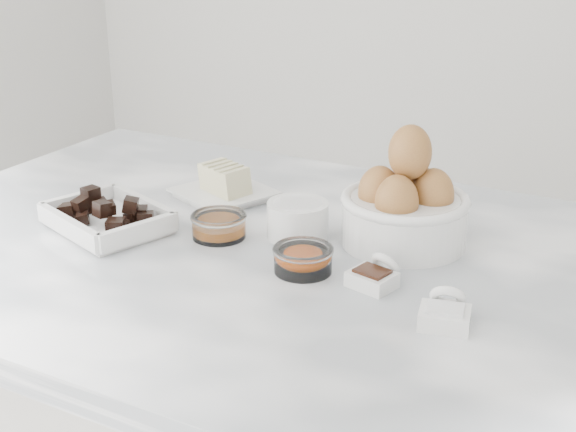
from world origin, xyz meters
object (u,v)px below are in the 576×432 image
Objects in this scene: honey_bowl at (219,225)px; zest_bowl at (303,258)px; egg_bowl at (405,206)px; vanilla_spoon at (375,275)px; butter_plate at (222,186)px; chocolate_dish at (107,215)px; sugar_ramekin at (298,218)px; salt_spoon at (445,312)px.

zest_bowl is at bearing -15.65° from honey_bowl.
egg_bowl is 0.15m from vanilla_spoon.
butter_plate is at bearing 142.92° from zest_bowl.
chocolate_dish is 2.43× the size of sugar_ramekin.
egg_bowl is at bearing 122.68° from salt_spoon.
salt_spoon is (0.38, -0.09, -0.00)m from honey_bowl.
salt_spoon is (0.46, -0.23, -0.01)m from butter_plate.
butter_plate reaches higher than chocolate_dish.
salt_spoon is (0.13, -0.20, -0.04)m from egg_bowl.
chocolate_dish is 2.71× the size of salt_spoon.
butter_plate reaches higher than vanilla_spoon.
chocolate_dish is 2.83× the size of vanilla_spoon.
butter_plate reaches higher than honey_bowl.
salt_spoon is (0.54, -0.04, -0.01)m from chocolate_dish.
butter_plate is at bearing 67.55° from chocolate_dish.
zest_bowl is at bearing -118.98° from egg_bowl.
egg_bowl reaches higher than salt_spoon.
zest_bowl is (0.16, -0.05, 0.00)m from honey_bowl.
honey_bowl is (-0.10, -0.06, -0.01)m from sugar_ramekin.
chocolate_dish is 2.63× the size of honey_bowl.
salt_spoon reaches higher than vanilla_spoon.
egg_bowl is 2.39× the size of vanilla_spoon.
egg_bowl reaches higher than sugar_ramekin.
zest_bowl is at bearing -175.69° from vanilla_spoon.
zest_bowl is 1.02× the size of salt_spoon.
chocolate_dish is 0.43m from vanilla_spoon.
vanilla_spoon is (0.16, -0.09, -0.02)m from sugar_ramekin.
honey_bowl is (-0.25, -0.11, -0.04)m from egg_bowl.
honey_bowl is at bearing 171.79° from vanilla_spoon.
chocolate_dish is 0.45m from egg_bowl.
chocolate_dish is at bearing -158.83° from egg_bowl.
zest_bowl is (-0.08, -0.15, -0.04)m from egg_bowl.
sugar_ramekin is (0.27, 0.11, 0.01)m from chocolate_dish.
salt_spoon reaches higher than zest_bowl.
chocolate_dish is 0.54m from salt_spoon.
chocolate_dish reaches higher than vanilla_spoon.
egg_bowl is at bearing 21.17° from chocolate_dish.
sugar_ramekin reaches higher than vanilla_spoon.
vanilla_spoon is (0.35, -0.18, -0.01)m from butter_plate.
honey_bowl is at bearing -151.61° from sugar_ramekin.
sugar_ramekin is 0.19m from vanilla_spoon.
zest_bowl is 0.22m from salt_spoon.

